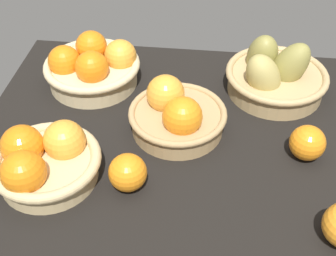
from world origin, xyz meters
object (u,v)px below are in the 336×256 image
at_px(basket_center, 176,114).
at_px(loose_orange_back_gap, 128,173).
at_px(basket_far_left, 93,66).
at_px(basket_near_left, 43,160).
at_px(basket_far_right_pears, 274,75).
at_px(loose_orange_front_gap, 307,143).

bearing_deg(basket_center, loose_orange_back_gap, -112.93).
height_order(basket_far_left, basket_near_left, basket_far_left).
distance_m(basket_far_right_pears, loose_orange_front_gap, 0.23).
bearing_deg(basket_far_left, basket_near_left, -93.08).
xyz_separation_m(basket_far_left, basket_far_right_pears, (0.44, 0.02, -0.00)).
relative_size(basket_near_left, loose_orange_front_gap, 2.88).
bearing_deg(basket_far_right_pears, basket_center, -142.63).
xyz_separation_m(basket_center, basket_far_right_pears, (0.22, 0.17, 0.00)).
distance_m(basket_far_right_pears, loose_orange_back_gap, 0.45).
bearing_deg(basket_center, basket_near_left, -144.49).
bearing_deg(basket_near_left, loose_orange_back_gap, -1.83).
distance_m(basket_center, basket_far_right_pears, 0.27).
bearing_deg(loose_orange_front_gap, basket_center, 169.00).
height_order(basket_far_right_pears, loose_orange_front_gap, basket_far_right_pears).
distance_m(basket_near_left, loose_orange_front_gap, 0.52).
xyz_separation_m(basket_far_left, loose_orange_front_gap, (0.49, -0.20, -0.01)).
bearing_deg(basket_far_left, loose_orange_front_gap, -22.47).
distance_m(basket_far_left, basket_near_left, 0.32).
bearing_deg(loose_orange_back_gap, basket_far_left, 114.23).
bearing_deg(loose_orange_back_gap, loose_orange_front_gap, 19.48).
relative_size(basket_far_right_pears, loose_orange_back_gap, 3.28).
xyz_separation_m(basket_center, basket_near_left, (-0.24, -0.17, 0.00)).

